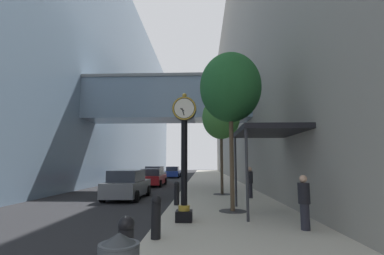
# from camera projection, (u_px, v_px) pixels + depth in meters

# --- Properties ---
(ground_plane) EXTENTS (110.00, 110.00, 0.00)m
(ground_plane) POSITION_uv_depth(u_px,v_px,m) (188.00, 183.00, 28.14)
(ground_plane) COLOR #262628
(ground_plane) RESTS_ON ground
(sidewalk_right) EXTENTS (5.37, 80.00, 0.14)m
(sidewalk_right) POSITION_uv_depth(u_px,v_px,m) (213.00, 181.00, 31.02)
(sidewalk_right) COLOR beige
(sidewalk_right) RESTS_ON ground
(building_block_left) EXTENTS (22.70, 80.00, 24.37)m
(building_block_left) POSITION_uv_depth(u_px,v_px,m) (87.00, 79.00, 33.08)
(building_block_left) COLOR #758EA8
(building_block_left) RESTS_ON ground
(building_block_right) EXTENTS (9.00, 80.00, 27.84)m
(building_block_right) POSITION_uv_depth(u_px,v_px,m) (272.00, 63.00, 32.54)
(building_block_right) COLOR gray
(building_block_right) RESTS_ON ground
(street_clock) EXTENTS (0.84, 0.55, 4.39)m
(street_clock) POSITION_uv_depth(u_px,v_px,m) (184.00, 149.00, 9.40)
(street_clock) COLOR black
(street_clock) RESTS_ON sidewalk_right
(bollard_nearest) EXTENTS (0.26, 0.26, 1.10)m
(bollard_nearest) POSITION_uv_depth(u_px,v_px,m) (125.00, 250.00, 4.27)
(bollard_nearest) COLOR black
(bollard_nearest) RESTS_ON sidewalk_right
(bollard_second) EXTENTS (0.26, 0.26, 1.10)m
(bollard_second) POSITION_uv_depth(u_px,v_px,m) (156.00, 216.00, 7.08)
(bollard_second) COLOR black
(bollard_second) RESTS_ON sidewalk_right
(bollard_fourth) EXTENTS (0.26, 0.26, 1.10)m
(bollard_fourth) POSITION_uv_depth(u_px,v_px,m) (177.00, 192.00, 12.69)
(bollard_fourth) COLOR black
(bollard_fourth) RESTS_ON sidewalk_right
(street_tree_near) EXTENTS (2.60, 2.60, 6.64)m
(street_tree_near) POSITION_uv_depth(u_px,v_px,m) (230.00, 88.00, 11.64)
(street_tree_near) COLOR #333335
(street_tree_near) RESTS_ON sidewalk_right
(street_tree_mid_near) EXTENTS (2.43, 2.43, 6.24)m
(street_tree_mid_near) POSITION_uv_depth(u_px,v_px,m) (221.00, 118.00, 17.55)
(street_tree_mid_near) COLOR #333335
(street_tree_mid_near) RESTS_ON sidewalk_right
(pedestrian_walking) EXTENTS (0.45, 0.45, 1.58)m
(pedestrian_walking) POSITION_uv_depth(u_px,v_px,m) (304.00, 201.00, 8.02)
(pedestrian_walking) COLOR #23232D
(pedestrian_walking) RESTS_ON sidewalk_right
(pedestrian_by_clock) EXTENTS (0.43, 0.43, 1.72)m
(pedestrian_by_clock) POSITION_uv_depth(u_px,v_px,m) (250.00, 181.00, 15.26)
(pedestrian_by_clock) COLOR #23232D
(pedestrian_by_clock) RESTS_ON sidewalk_right
(storefront_awning) EXTENTS (2.40, 3.60, 3.30)m
(storefront_awning) POSITION_uv_depth(u_px,v_px,m) (266.00, 133.00, 10.99)
(storefront_awning) COLOR black
(storefront_awning) RESTS_ON sidewalk_right
(car_blue_near) EXTENTS (2.08, 4.69, 1.57)m
(car_blue_near) POSITION_uv_depth(u_px,v_px,m) (173.00, 172.00, 38.87)
(car_blue_near) COLOR navy
(car_blue_near) RESTS_ON ground
(car_grey_mid) EXTENTS (2.08, 4.49, 1.65)m
(car_grey_mid) POSITION_uv_depth(u_px,v_px,m) (127.00, 185.00, 15.98)
(car_grey_mid) COLOR slate
(car_grey_mid) RESTS_ON ground
(car_red_far) EXTENTS (2.11, 4.55, 1.55)m
(car_red_far) POSITION_uv_depth(u_px,v_px,m) (153.00, 177.00, 24.89)
(car_red_far) COLOR #AD191E
(car_red_far) RESTS_ON ground
(car_silver_trailing) EXTENTS (2.12, 4.53, 1.71)m
(car_silver_trailing) POSITION_uv_depth(u_px,v_px,m) (155.00, 174.00, 30.03)
(car_silver_trailing) COLOR #B7BABF
(car_silver_trailing) RESTS_ON ground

